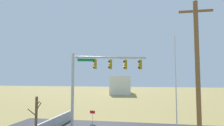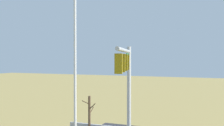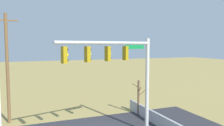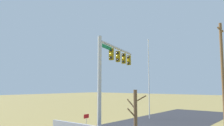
# 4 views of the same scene
# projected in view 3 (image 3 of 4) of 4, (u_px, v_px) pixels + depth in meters

# --- Properties ---
(retaining_fence) EXTENTS (0.20, 8.84, 1.05)m
(retaining_fence) POSITION_uv_depth(u_px,v_px,m) (154.00, 118.00, 18.49)
(retaining_fence) COLOR #A8A8AD
(retaining_fence) RESTS_ON ground_plane
(signal_mast) EXTENTS (7.21, 2.27, 7.14)m
(signal_mast) POSITION_uv_depth(u_px,v_px,m) (124.00, 66.00, 14.97)
(signal_mast) COLOR #B2B5BA
(signal_mast) RESTS_ON ground_plane
(utility_pole) EXTENTS (1.90, 0.26, 9.27)m
(utility_pole) POSITION_uv_depth(u_px,v_px,m) (7.00, 67.00, 18.31)
(utility_pole) COLOR brown
(utility_pole) RESTS_ON ground_plane
(bare_tree) EXTENTS (1.27, 1.02, 3.30)m
(bare_tree) POSITION_uv_depth(u_px,v_px,m) (139.00, 97.00, 20.79)
(bare_tree) COLOR brown
(bare_tree) RESTS_ON ground_plane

